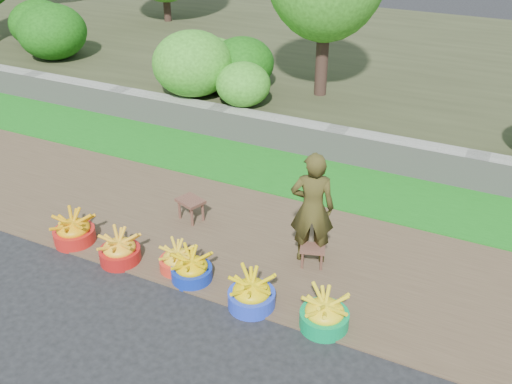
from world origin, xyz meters
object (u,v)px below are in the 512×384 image
at_px(basin_b, 120,250).
at_px(basin_e, 252,293).
at_px(basin_d, 191,268).
at_px(basin_c, 178,259).
at_px(basin_f, 324,314).
at_px(vendor_woman, 312,208).
at_px(stool_left, 191,204).
at_px(basin_a, 74,230).
at_px(stool_right, 313,251).

bearing_deg(basin_b, basin_e, -1.11).
xyz_separation_m(basin_d, basin_e, (0.85, -0.11, 0.01)).
distance_m(basin_c, basin_f, 1.95).
bearing_deg(vendor_woman, basin_f, 99.18).
distance_m(basin_d, stool_left, 1.33).
distance_m(basin_a, basin_f, 3.49).
distance_m(basin_a, vendor_woman, 3.13).
bearing_deg(basin_c, stool_left, 113.44).
xyz_separation_m(basin_a, basin_d, (1.80, -0.00, -0.02)).
bearing_deg(basin_a, stool_right, 16.27).
bearing_deg(basin_c, basin_a, -176.62).
relative_size(basin_b, basin_d, 1.04).
relative_size(basin_c, stool_right, 1.27).
xyz_separation_m(stool_right, vendor_woman, (-0.08, 0.12, 0.52)).
bearing_deg(basin_a, basin_e, -2.43).
bearing_deg(basin_a, basin_d, -0.11).
relative_size(basin_c, basin_f, 0.85).
bearing_deg(basin_f, basin_e, -177.07).
relative_size(basin_c, basin_e, 0.85).
distance_m(basin_e, stool_left, 1.99).
height_order(basin_a, basin_b, basin_a).
bearing_deg(basin_e, stool_left, 141.45).
relative_size(basin_a, basin_c, 1.19).
xyz_separation_m(basin_c, basin_d, (0.25, -0.09, 0.01)).
xyz_separation_m(basin_a, stool_right, (2.99, 0.87, 0.05)).
bearing_deg(basin_a, basin_b, -5.48).
relative_size(basin_e, basin_f, 1.01).
height_order(basin_b, basin_f, basin_f).
xyz_separation_m(basin_d, vendor_woman, (1.11, 1.00, 0.59)).
bearing_deg(basin_f, basin_b, -179.84).
distance_m(basin_b, vendor_woman, 2.44).
bearing_deg(basin_e, basin_f, 2.93).
relative_size(basin_f, stool_left, 1.23).
distance_m(basin_f, stool_right, 1.07).
height_order(stool_left, stool_right, stool_left).
bearing_deg(basin_c, basin_f, -4.71).
xyz_separation_m(basin_b, stool_left, (0.30, 1.20, 0.10)).
bearing_deg(stool_left, stool_right, -7.58).
bearing_deg(basin_e, basin_a, 177.57).
bearing_deg(basin_d, stool_left, 121.93).
bearing_deg(stool_right, vendor_woman, 122.49).
xyz_separation_m(basin_c, stool_right, (1.44, 0.78, 0.08)).
bearing_deg(stool_right, basin_d, -143.65).
relative_size(stool_right, vendor_woman, 0.24).
xyz_separation_m(basin_b, stool_right, (2.19, 0.95, 0.06)).
distance_m(basin_a, basin_d, 1.80).
xyz_separation_m(basin_a, stool_left, (1.09, 1.12, 0.09)).
distance_m(basin_c, basin_e, 1.12).
relative_size(basin_c, vendor_woman, 0.31).
height_order(stool_left, vendor_woman, vendor_woman).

